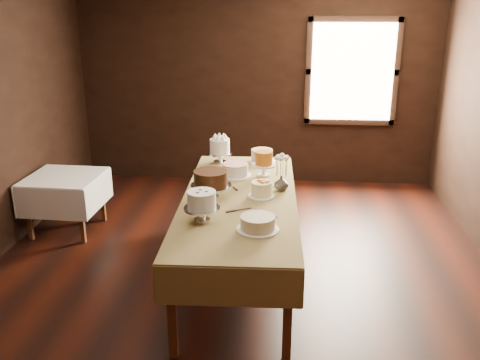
# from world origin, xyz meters

# --- Properties ---
(floor) EXTENTS (5.00, 6.00, 0.01)m
(floor) POSITION_xyz_m (0.00, 0.00, 0.00)
(floor) COLOR black
(floor) RESTS_ON ground
(wall_back) EXTENTS (5.00, 0.02, 2.80)m
(wall_back) POSITION_xyz_m (0.00, 3.00, 1.40)
(wall_back) COLOR black
(wall_back) RESTS_ON ground
(window) EXTENTS (1.10, 0.05, 1.30)m
(window) POSITION_xyz_m (1.30, 2.94, 1.60)
(window) COLOR #FFEABF
(window) RESTS_ON wall_back
(display_table) EXTENTS (1.09, 2.65, 0.81)m
(display_table) POSITION_xyz_m (0.00, 0.11, 0.75)
(display_table) COLOR #452512
(display_table) RESTS_ON ground
(side_table) EXTENTS (0.82, 0.82, 0.66)m
(side_table) POSITION_xyz_m (-2.06, 1.02, 0.58)
(side_table) COLOR #452512
(side_table) RESTS_ON ground
(cake_meringue) EXTENTS (0.31, 0.31, 0.28)m
(cake_meringue) POSITION_xyz_m (-0.31, 1.17, 0.94)
(cake_meringue) COLOR silver
(cake_meringue) RESTS_ON display_table
(cake_speckled) EXTENTS (0.30, 0.30, 0.14)m
(cake_speckled) POSITION_xyz_m (0.16, 1.24, 0.88)
(cake_speckled) COLOR white
(cake_speckled) RESTS_ON display_table
(cake_lattice) EXTENTS (0.34, 0.34, 0.12)m
(cake_lattice) POSITION_xyz_m (-0.09, 0.72, 0.87)
(cake_lattice) COLOR white
(cake_lattice) RESTS_ON display_table
(cake_caramel) EXTENTS (0.24, 0.24, 0.27)m
(cake_caramel) POSITION_xyz_m (0.20, 0.75, 0.93)
(cake_caramel) COLOR white
(cake_caramel) RESTS_ON display_table
(cake_chocolate) EXTENTS (0.37, 0.37, 0.27)m
(cake_chocolate) POSITION_xyz_m (-0.25, 0.08, 0.93)
(cake_chocolate) COLOR silver
(cake_chocolate) RESTS_ON display_table
(cake_flowers) EXTENTS (0.26, 0.26, 0.14)m
(cake_flowers) POSITION_xyz_m (0.20, 0.14, 0.88)
(cake_flowers) COLOR white
(cake_flowers) RESTS_ON display_table
(cake_swirl) EXTENTS (0.29, 0.29, 0.27)m
(cake_swirl) POSITION_xyz_m (-0.25, -0.45, 0.93)
(cake_swirl) COLOR silver
(cake_swirl) RESTS_ON display_table
(cake_cream) EXTENTS (0.37, 0.37, 0.12)m
(cake_cream) POSITION_xyz_m (0.21, -0.59, 0.87)
(cake_cream) COLOR white
(cake_cream) RESTS_ON display_table
(cake_server_a) EXTENTS (0.22, 0.14, 0.01)m
(cake_server_a) POSITION_xyz_m (0.06, -0.18, 0.82)
(cake_server_a) COLOR silver
(cake_server_a) RESTS_ON display_table
(cake_server_b) EXTENTS (0.21, 0.16, 0.01)m
(cake_server_b) POSITION_xyz_m (0.30, -0.29, 0.82)
(cake_server_b) COLOR silver
(cake_server_b) RESTS_ON display_table
(cake_server_c) EXTENTS (0.13, 0.23, 0.01)m
(cake_server_c) POSITION_xyz_m (-0.11, 0.43, 0.82)
(cake_server_c) COLOR silver
(cake_server_c) RESTS_ON display_table
(cake_server_d) EXTENTS (0.16, 0.21, 0.01)m
(cake_server_d) POSITION_xyz_m (0.28, 0.37, 0.82)
(cake_server_d) COLOR silver
(cake_server_d) RESTS_ON display_table
(cake_server_e) EXTENTS (0.23, 0.11, 0.01)m
(cake_server_e) POSITION_xyz_m (-0.29, -0.18, 0.82)
(cake_server_e) COLOR silver
(cake_server_e) RESTS_ON display_table
(flower_vase) EXTENTS (0.18, 0.18, 0.14)m
(flower_vase) POSITION_xyz_m (0.38, 0.33, 0.88)
(flower_vase) COLOR #2D2823
(flower_vase) RESTS_ON display_table
(flower_bouquet) EXTENTS (0.14, 0.14, 0.20)m
(flower_bouquet) POSITION_xyz_m (0.38, 0.33, 1.08)
(flower_bouquet) COLOR white
(flower_bouquet) RESTS_ON flower_vase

